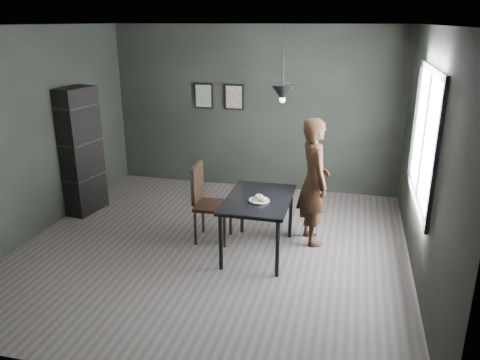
% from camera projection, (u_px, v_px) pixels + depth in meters
% --- Properties ---
extents(ground, '(5.00, 5.00, 0.00)m').
position_uv_depth(ground, '(214.00, 247.00, 6.21)').
color(ground, '#3C3634').
rests_on(ground, ground).
extents(back_wall, '(5.00, 0.10, 2.80)m').
position_uv_depth(back_wall, '(254.00, 109.00, 8.05)').
color(back_wall, black).
rests_on(back_wall, ground).
extents(ceiling, '(5.00, 5.00, 0.02)m').
position_uv_depth(ceiling, '(209.00, 25.00, 5.30)').
color(ceiling, silver).
rests_on(ceiling, ground).
extents(window_assembly, '(0.04, 1.96, 1.56)m').
position_uv_depth(window_assembly, '(424.00, 136.00, 5.32)').
color(window_assembly, white).
rests_on(window_assembly, ground).
extents(cafe_table, '(0.80, 1.20, 0.75)m').
position_uv_depth(cafe_table, '(258.00, 204.00, 5.86)').
color(cafe_table, black).
rests_on(cafe_table, ground).
extents(white_plate, '(0.23, 0.23, 0.01)m').
position_uv_depth(white_plate, '(259.00, 201.00, 5.72)').
color(white_plate, white).
rests_on(white_plate, cafe_table).
extents(donut_pile, '(0.19, 0.14, 0.08)m').
position_uv_depth(donut_pile, '(259.00, 198.00, 5.71)').
color(donut_pile, beige).
rests_on(donut_pile, white_plate).
extents(woman, '(0.61, 0.73, 1.70)m').
position_uv_depth(woman, '(314.00, 182.00, 6.11)').
color(woman, black).
rests_on(woman, ground).
extents(wood_chair, '(0.49, 0.49, 1.07)m').
position_uv_depth(wood_chair, '(206.00, 197.00, 6.24)').
color(wood_chair, black).
rests_on(wood_chair, ground).
extents(shelf_unit, '(0.46, 0.69, 1.93)m').
position_uv_depth(shelf_unit, '(80.00, 151.00, 7.10)').
color(shelf_unit, black).
rests_on(shelf_unit, ground).
extents(pendant_lamp, '(0.28, 0.28, 0.86)m').
position_uv_depth(pendant_lamp, '(283.00, 93.00, 5.45)').
color(pendant_lamp, black).
rests_on(pendant_lamp, ground).
extents(framed_print_left, '(0.34, 0.04, 0.44)m').
position_uv_depth(framed_print_left, '(204.00, 96.00, 8.16)').
color(framed_print_left, black).
rests_on(framed_print_left, ground).
extents(framed_print_right, '(0.34, 0.04, 0.44)m').
position_uv_depth(framed_print_right, '(234.00, 97.00, 8.04)').
color(framed_print_right, black).
rests_on(framed_print_right, ground).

